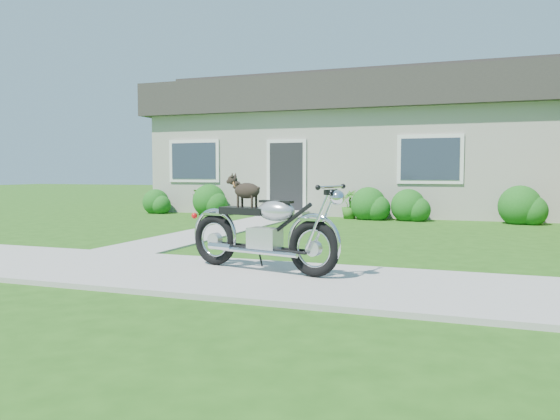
% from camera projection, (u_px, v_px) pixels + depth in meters
% --- Properties ---
extents(ground, '(80.00, 80.00, 0.00)m').
position_uv_depth(ground, '(165.00, 272.00, 6.87)').
color(ground, '#235114').
rests_on(ground, ground).
extents(sidewalk, '(24.00, 2.20, 0.04)m').
position_uv_depth(sidewalk, '(165.00, 271.00, 6.87)').
color(sidewalk, '#9E9B93').
rests_on(sidewalk, ground).
extents(walkway, '(1.20, 8.00, 0.03)m').
position_uv_depth(walkway, '(227.00, 228.00, 12.07)').
color(walkway, '#9E9B93').
rests_on(walkway, ground).
extents(house, '(12.60, 7.03, 4.50)m').
position_uv_depth(house, '(359.00, 145.00, 17.98)').
color(house, '#B3AEA1').
rests_on(house, ground).
extents(shrub_row, '(11.16, 1.02, 1.02)m').
position_uv_depth(shrub_row, '(340.00, 204.00, 14.76)').
color(shrub_row, '#195917').
rests_on(shrub_row, ground).
extents(potted_plant_left, '(0.87, 0.83, 0.74)m').
position_uv_depth(potted_plant_left, '(203.00, 202.00, 16.22)').
color(potted_plant_left, '#244C14').
rests_on(potted_plant_left, ground).
extents(potted_plant_right, '(0.61, 0.61, 0.77)m').
position_uv_depth(potted_plant_right, '(349.00, 204.00, 14.72)').
color(potted_plant_right, '#30701F').
rests_on(potted_plant_right, ground).
extents(motorcycle_with_dog, '(2.19, 0.84, 1.18)m').
position_uv_depth(motorcycle_with_dog, '(264.00, 229.00, 6.71)').
color(motorcycle_with_dog, black).
rests_on(motorcycle_with_dog, sidewalk).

